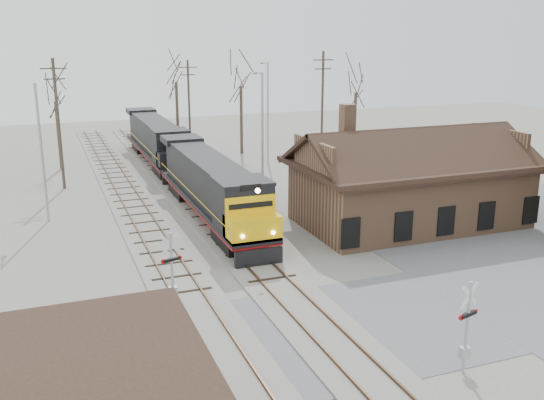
{
  "coord_description": "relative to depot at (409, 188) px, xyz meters",
  "views": [
    {
      "loc": [
        -10.31,
        -20.85,
        12.19
      ],
      "look_at": [
        1.13,
        9.0,
        3.42
      ],
      "focal_mm": 40.0,
      "sensor_mm": 36.0,
      "label": 1
    }
  ],
  "objects": [
    {
      "name": "streetlight_c",
      "position": [
        -2.07,
        21.16,
        2.98
      ],
      "size": [
        0.25,
        2.04,
        9.69
      ],
      "color": "#A5A8AD",
      "rests_on": "ground"
    },
    {
      "name": "tree_b",
      "position": [
        -20.85,
        25.98,
        4.88
      ],
      "size": [
        4.18,
        4.18,
        10.23
      ],
      "color": "#382D23",
      "rests_on": "ground"
    },
    {
      "name": "utility_pole_c",
      "position": [
        2.44,
        18.56,
        3.18
      ],
      "size": [
        2.0,
        0.24,
        10.71
      ],
      "color": "#382D23",
      "rests_on": "ground"
    },
    {
      "name": "road",
      "position": [
        -11.99,
        -12.0,
        -2.39
      ],
      "size": [
        60.0,
        9.0,
        0.03
      ],
      "primitive_type": "cube",
      "color": "#5D5D62",
      "rests_on": "ground"
    },
    {
      "name": "ground",
      "position": [
        -11.99,
        -12.0,
        -2.41
      ],
      "size": [
        140.0,
        140.0,
        0.0
      ],
      "primitive_type": "plane",
      "color": "gray",
      "rests_on": "ground"
    },
    {
      "name": "depot",
      "position": [
        0.0,
        0.0,
        0.0
      ],
      "size": [
        15.2,
        9.31,
        7.9
      ],
      "color": "#8A6347",
      "rests_on": "ground"
    },
    {
      "name": "streetlight_b",
      "position": [
        -7.03,
        9.11,
        2.91
      ],
      "size": [
        0.25,
        2.04,
        9.56
      ],
      "color": "#A5A8AD",
      "rests_on": "ground"
    },
    {
      "name": "track_siding",
      "position": [
        -16.49,
        3.0,
        -2.34
      ],
      "size": [
        3.4,
        90.0,
        0.24
      ],
      "color": "gray",
      "rests_on": "ground"
    },
    {
      "name": "locomotive_lead",
      "position": [
        -11.99,
        5.21,
        -0.12
      ],
      "size": [
        2.92,
        19.58,
        4.35
      ],
      "color": "black",
      "rests_on": "ground"
    },
    {
      "name": "crossbuck_near",
      "position": [
        -8.46,
        -16.65,
        -0.67
      ],
      "size": [
        1.02,
        0.36,
        3.64
      ],
      "rotation": [
        0.0,
        0.0,
        0.27
      ],
      "color": "#A5A8AD",
      "rests_on": "ground"
    },
    {
      "name": "crossbuck_far",
      "position": [
        -17.38,
        -7.32,
        -0.67
      ],
      "size": [
        1.02,
        0.37,
        3.65
      ],
      "rotation": [
        0.0,
        0.0,
        3.42
      ],
      "color": "#A5A8AD",
      "rests_on": "ground"
    },
    {
      "name": "utility_pole_a",
      "position": [
        -20.98,
        17.99,
        3.03
      ],
      "size": [
        2.0,
        0.24,
        10.42
      ],
      "color": "#382D23",
      "rests_on": "ground"
    },
    {
      "name": "streetlight_a",
      "position": [
        -22.43,
        9.12,
        2.73
      ],
      "size": [
        0.25,
        2.04,
        9.2
      ],
      "color": "#A5A8AD",
      "rests_on": "ground"
    },
    {
      "name": "tree_e",
      "position": [
        9.44,
        24.93,
        4.77
      ],
      "size": [
        4.12,
        4.12,
        10.09
      ],
      "color": "#382D23",
      "rests_on": "ground"
    },
    {
      "name": "locomotive_trailing",
      "position": [
        -11.99,
        25.07,
        -0.12
      ],
      "size": [
        2.92,
        19.58,
        4.11
      ],
      "color": "black",
      "rests_on": "ground"
    },
    {
      "name": "tree_c",
      "position": [
        -8.15,
        33.18,
        5.92
      ],
      "size": [
        4.77,
        4.77,
        11.68
      ],
      "color": "#382D23",
      "rests_on": "ground"
    },
    {
      "name": "track_main",
      "position": [
        -11.99,
        3.0,
        -2.34
      ],
      "size": [
        3.4,
        90.0,
        0.24
      ],
      "color": "gray",
      "rests_on": "ground"
    },
    {
      "name": "utility_pole_b",
      "position": [
        -6.71,
        33.54,
        2.56
      ],
      "size": [
        2.0,
        0.24,
        9.49
      ],
      "color": "#382D23",
      "rests_on": "ground"
    },
    {
      "name": "tree_d",
      "position": [
        -2.73,
        27.12,
        5.79
      ],
      "size": [
        4.7,
        4.7,
        11.51
      ],
      "color": "#382D23",
      "rests_on": "ground"
    }
  ]
}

